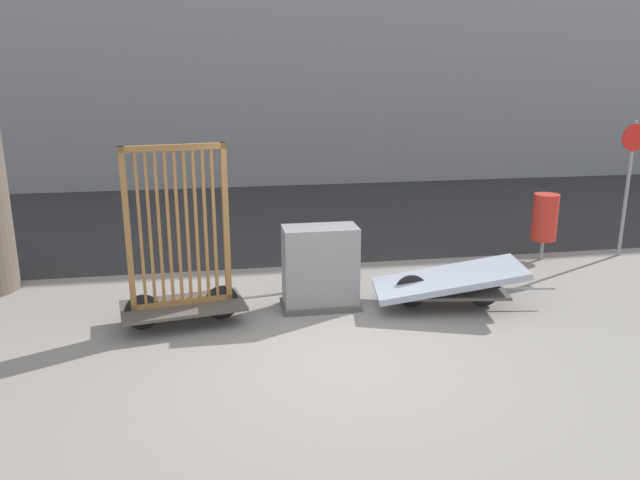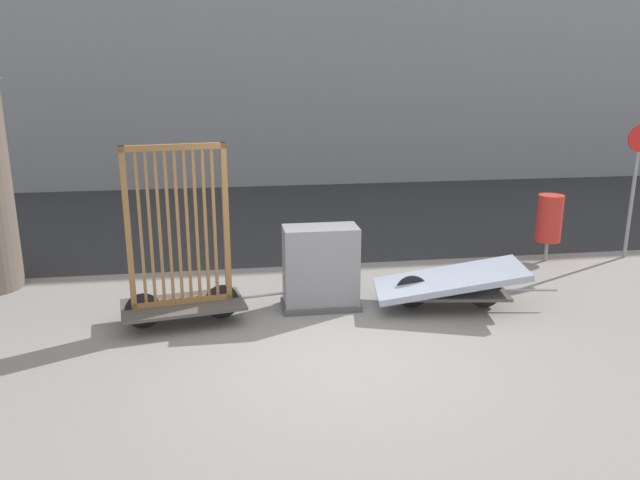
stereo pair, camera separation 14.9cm
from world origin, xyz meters
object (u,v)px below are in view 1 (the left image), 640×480
Objects in this scene: bike_cart_with_mattress at (448,282)px; sign_post at (629,173)px; trash_bin at (545,217)px; bike_cart_with_bedframe at (181,267)px; utility_cabinet at (320,271)px.

bike_cart_with_mattress is 4.30m from sign_post.
sign_post reaches higher than trash_bin.
bike_cart_with_bedframe is 7.50m from sign_post.
bike_cart_with_bedframe is 1.82m from utility_cabinet.
bike_cart_with_bedframe is 2.01× the size of trash_bin.
bike_cart_with_bedframe reaches higher than bike_cart_with_mattress.
utility_cabinet is at bearing -164.71° from sign_post.
bike_cart_with_mattress is 2.21× the size of trash_bin.
bike_cart_with_bedframe is at bearing -163.14° from trash_bin.
bike_cart_with_mattress is 1.72m from utility_cabinet.
trash_bin is 1.60m from sign_post.
sign_post is at bearing -0.26° from trash_bin.
bike_cart_with_bedframe is 0.91× the size of bike_cart_with_mattress.
utility_cabinet is at bearing -1.37° from bike_cart_with_bedframe.
trash_bin reaches higher than utility_cabinet.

